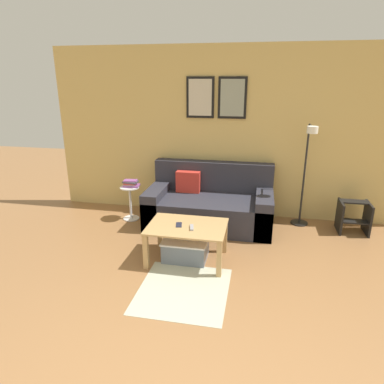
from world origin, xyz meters
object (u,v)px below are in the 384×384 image
storage_bin (186,249)px  side_table (130,200)px  floor_lamp (306,171)px  book_stack (131,183)px  coffee_table (187,232)px  remote_control (192,227)px  couch (210,205)px  step_stool (354,216)px  cell_phone (179,225)px

storage_bin → side_table: size_ratio=1.03×
floor_lamp → book_stack: bearing=-176.3°
coffee_table → side_table: bearing=136.5°
coffee_table → remote_control: size_ratio=6.08×
couch → storage_bin: couch is taller
storage_bin → step_stool: bearing=29.2°
remote_control → step_stool: 2.44m
storage_bin → side_table: side_table is taller
side_table → book_stack: bearing=59.0°
couch → book_stack: size_ratio=7.45×
coffee_table → cell_phone: bearing=-177.8°
couch → floor_lamp: floor_lamp is taller
cell_phone → step_stool: bearing=17.6°
storage_bin → floor_lamp: (1.45, 1.22, 0.73)m
floor_lamp → cell_phone: (-1.52, -1.25, -0.41)m
storage_bin → cell_phone: 0.33m
coffee_table → storage_bin: size_ratio=1.70×
couch → remote_control: size_ratio=12.06×
coffee_table → step_stool: coffee_table is taller
coffee_table → book_stack: 1.56m
remote_control → side_table: bearing=124.4°
floor_lamp → step_stool: floor_lamp is taller
remote_control → cell_phone: (-0.17, 0.06, -0.01)m
coffee_table → side_table: side_table is taller
remote_control → step_stool: size_ratio=0.34×
couch → book_stack: bearing=-177.2°
storage_bin → book_stack: bearing=135.7°
coffee_table → step_stool: 2.46m
book_stack → storage_bin: bearing=-44.3°
coffee_table → book_stack: size_ratio=3.75×
remote_control → cell_phone: bearing=148.5°
remote_control → book_stack: bearing=123.5°
cell_phone → step_stool: size_ratio=0.32×
side_table → remote_control: (1.19, -1.12, 0.15)m
side_table → step_stool: (3.25, 0.17, -0.07)m
remote_control → step_stool: remote_control is taller
floor_lamp → cell_phone: 2.01m
step_stool → side_table: bearing=-177.0°
cell_phone → remote_control: bearing=-30.8°
book_stack → couch: bearing=2.8°
couch → side_table: 1.22m
side_table → cell_phone: 1.48m
couch → side_table: couch is taller
remote_control → cell_phone: remote_control is taller
book_stack → cell_phone: (1.01, -1.09, -0.12)m
storage_bin → book_stack: size_ratio=2.20×
coffee_table → book_stack: book_stack is taller
coffee_table → floor_lamp: bearing=41.3°
storage_bin → cell_phone: cell_phone is taller
storage_bin → remote_control: (0.09, -0.10, 0.33)m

